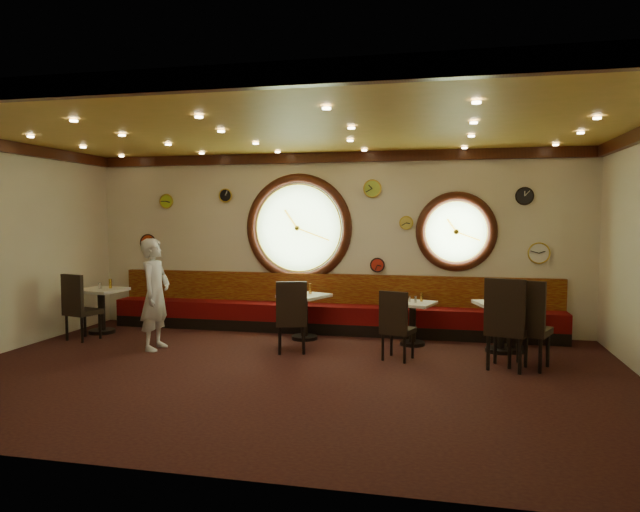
# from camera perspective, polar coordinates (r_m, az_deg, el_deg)

# --- Properties ---
(floor) EXTENTS (9.00, 6.00, 0.00)m
(floor) POSITION_cam_1_polar(r_m,az_deg,el_deg) (7.65, -3.40, -11.66)
(floor) COLOR black
(floor) RESTS_ON ground
(ceiling) EXTENTS (9.00, 6.00, 0.02)m
(ceiling) POSITION_cam_1_polar(r_m,az_deg,el_deg) (7.46, -3.51, 12.75)
(ceiling) COLOR gold
(ceiling) RESTS_ON wall_back
(wall_back) EXTENTS (9.00, 0.02, 3.20)m
(wall_back) POSITION_cam_1_polar(r_m,az_deg,el_deg) (10.30, 1.10, 1.41)
(wall_back) COLOR beige
(wall_back) RESTS_ON floor
(wall_front) EXTENTS (9.00, 0.02, 3.20)m
(wall_front) POSITION_cam_1_polar(r_m,az_deg,el_deg) (4.58, -13.75, -1.94)
(wall_front) COLOR beige
(wall_front) RESTS_ON floor
(molding_back) EXTENTS (9.00, 0.10, 0.18)m
(molding_back) POSITION_cam_1_polar(r_m,az_deg,el_deg) (10.29, 1.06, 9.83)
(molding_back) COLOR black
(molding_back) RESTS_ON wall_back
(molding_front) EXTENTS (9.00, 0.10, 0.18)m
(molding_front) POSITION_cam_1_polar(r_m,az_deg,el_deg) (4.72, -13.79, 16.68)
(molding_front) COLOR black
(molding_front) RESTS_ON wall_back
(banquette_base) EXTENTS (8.00, 0.55, 0.20)m
(banquette_base) POSITION_cam_1_polar(r_m,az_deg,el_deg) (10.21, 0.78, -7.10)
(banquette_base) COLOR black
(banquette_base) RESTS_ON floor
(banquette_seat) EXTENTS (8.00, 0.55, 0.30)m
(banquette_seat) POSITION_cam_1_polar(r_m,az_deg,el_deg) (10.16, 0.78, -5.72)
(banquette_seat) COLOR #550709
(banquette_seat) RESTS_ON banquette_base
(banquette_back) EXTENTS (8.00, 0.10, 0.55)m
(banquette_back) POSITION_cam_1_polar(r_m,az_deg,el_deg) (10.31, 1.03, -3.32)
(banquette_back) COLOR #5D0E07
(banquette_back) RESTS_ON wall_back
(porthole_left_glass) EXTENTS (1.66, 0.02, 1.66)m
(porthole_left_glass) POSITION_cam_1_polar(r_m,az_deg,el_deg) (10.42, -2.14, 2.82)
(porthole_left_glass) COLOR #A0D17D
(porthole_left_glass) RESTS_ON wall_back
(porthole_left_frame) EXTENTS (1.98, 0.18, 1.98)m
(porthole_left_frame) POSITION_cam_1_polar(r_m,az_deg,el_deg) (10.41, -2.16, 2.81)
(porthole_left_frame) COLOR black
(porthole_left_frame) RESTS_ON wall_back
(porthole_left_ring) EXTENTS (1.61, 0.03, 1.61)m
(porthole_left_ring) POSITION_cam_1_polar(r_m,az_deg,el_deg) (10.38, -2.20, 2.81)
(porthole_left_ring) COLOR gold
(porthole_left_ring) RESTS_ON wall_back
(porthole_right_glass) EXTENTS (1.10, 0.02, 1.10)m
(porthole_right_glass) POSITION_cam_1_polar(r_m,az_deg,el_deg) (10.09, 13.46, 2.39)
(porthole_right_glass) COLOR #A0D17D
(porthole_right_glass) RESTS_ON wall_back
(porthole_right_frame) EXTENTS (1.38, 0.18, 1.38)m
(porthole_right_frame) POSITION_cam_1_polar(r_m,az_deg,el_deg) (10.08, 13.46, 2.38)
(porthole_right_frame) COLOR black
(porthole_right_frame) RESTS_ON wall_back
(porthole_right_ring) EXTENTS (1.09, 0.03, 1.09)m
(porthole_right_ring) POSITION_cam_1_polar(r_m,az_deg,el_deg) (10.05, 13.46, 2.38)
(porthole_right_ring) COLOR gold
(porthole_right_ring) RESTS_ON wall_back
(wall_clock_0) EXTENTS (0.28, 0.03, 0.28)m
(wall_clock_0) POSITION_cam_1_polar(r_m,az_deg,el_deg) (10.14, 19.77, 5.66)
(wall_clock_0) COLOR black
(wall_clock_0) RESTS_ON wall_back
(wall_clock_1) EXTENTS (0.26, 0.03, 0.26)m
(wall_clock_1) POSITION_cam_1_polar(r_m,az_deg,el_deg) (11.33, -15.09, 5.31)
(wall_clock_1) COLOR #B1CF29
(wall_clock_1) RESTS_ON wall_back
(wall_clock_2) EXTENTS (0.32, 0.03, 0.32)m
(wall_clock_2) POSITION_cam_1_polar(r_m,az_deg,el_deg) (11.52, -16.78, 1.27)
(wall_clock_2) COLOR red
(wall_clock_2) RESTS_ON wall_back
(wall_clock_3) EXTENTS (0.30, 0.03, 0.30)m
(wall_clock_3) POSITION_cam_1_polar(r_m,az_deg,el_deg) (10.14, 5.26, 6.72)
(wall_clock_3) COLOR #A0C13C
(wall_clock_3) RESTS_ON wall_back
(wall_clock_4) EXTENTS (0.24, 0.03, 0.24)m
(wall_clock_4) POSITION_cam_1_polar(r_m,az_deg,el_deg) (10.15, 5.77, -0.91)
(wall_clock_4) COLOR red
(wall_clock_4) RESTS_ON wall_back
(wall_clock_5) EXTENTS (0.34, 0.03, 0.34)m
(wall_clock_5) POSITION_cam_1_polar(r_m,az_deg,el_deg) (10.19, 21.04, 0.27)
(wall_clock_5) COLOR white
(wall_clock_5) RESTS_ON wall_back
(wall_clock_6) EXTENTS (0.22, 0.03, 0.22)m
(wall_clock_6) POSITION_cam_1_polar(r_m,az_deg,el_deg) (10.07, 8.63, 3.30)
(wall_clock_6) COLOR gold
(wall_clock_6) RESTS_ON wall_back
(wall_clock_7) EXTENTS (0.24, 0.03, 0.24)m
(wall_clock_7) POSITION_cam_1_polar(r_m,az_deg,el_deg) (10.83, -9.42, 5.98)
(wall_clock_7) COLOR black
(wall_clock_7) RESTS_ON wall_back
(table_a) EXTENTS (0.79, 0.79, 0.79)m
(table_a) POSITION_cam_1_polar(r_m,az_deg,el_deg) (10.81, -21.02, -4.61)
(table_a) COLOR black
(table_a) RESTS_ON floor
(table_b) EXTENTS (0.90, 0.90, 0.76)m
(table_b) POSITION_cam_1_polar(r_m,az_deg,el_deg) (9.60, -1.58, -5.51)
(table_b) COLOR black
(table_b) RESTS_ON floor
(table_c) EXTENTS (0.79, 0.79, 0.70)m
(table_c) POSITION_cam_1_polar(r_m,az_deg,el_deg) (9.29, 9.24, -6.13)
(table_c) COLOR black
(table_c) RESTS_ON floor
(table_d) EXTENTS (0.79, 0.79, 0.84)m
(table_d) POSITION_cam_1_polar(r_m,az_deg,el_deg) (9.23, 18.63, -5.78)
(table_d) COLOR black
(table_d) RESTS_ON floor
(table_e) EXTENTS (0.86, 0.86, 0.76)m
(table_e) POSITION_cam_1_polar(r_m,az_deg,el_deg) (9.12, 17.61, -6.20)
(table_e) COLOR black
(table_e) RESTS_ON floor
(chair_a) EXTENTS (0.57, 0.57, 0.69)m
(chair_a) POSITION_cam_1_polar(r_m,az_deg,el_deg) (10.26, -23.06, -4.32)
(chair_a) COLOR black
(chair_a) RESTS_ON floor
(chair_b) EXTENTS (0.56, 0.56, 0.68)m
(chair_b) POSITION_cam_1_polar(r_m,az_deg,el_deg) (8.60, -2.86, -5.62)
(chair_b) COLOR black
(chair_b) RESTS_ON floor
(chair_c) EXTENTS (0.53, 0.53, 0.62)m
(chair_c) POSITION_cam_1_polar(r_m,az_deg,el_deg) (8.24, 7.58, -6.45)
(chair_c) COLOR black
(chair_c) RESTS_ON floor
(chair_d) EXTENTS (0.67, 0.67, 0.75)m
(chair_d) POSITION_cam_1_polar(r_m,az_deg,el_deg) (8.17, 20.04, -5.89)
(chair_d) COLOR black
(chair_d) RESTS_ON floor
(chair_e) EXTENTS (0.65, 0.65, 0.77)m
(chair_e) POSITION_cam_1_polar(r_m,az_deg,el_deg) (8.02, 18.12, -5.91)
(chair_e) COLOR black
(chair_e) RESTS_ON floor
(condiment_a_salt) EXTENTS (0.04, 0.04, 0.10)m
(condiment_a_salt) POSITION_cam_1_polar(r_m,az_deg,el_deg) (10.77, -21.22, -2.80)
(condiment_a_salt) COLOR silver
(condiment_a_salt) RESTS_ON table_a
(condiment_b_salt) EXTENTS (0.04, 0.04, 0.10)m
(condiment_b_salt) POSITION_cam_1_polar(r_m,az_deg,el_deg) (9.61, -1.99, -3.50)
(condiment_b_salt) COLOR silver
(condiment_b_salt) RESTS_ON table_b
(condiment_c_salt) EXTENTS (0.03, 0.03, 0.09)m
(condiment_c_salt) POSITION_cam_1_polar(r_m,az_deg,el_deg) (9.28, 8.95, -4.25)
(condiment_c_salt) COLOR silver
(condiment_c_salt) RESTS_ON table_c
(condiment_d_salt) EXTENTS (0.04, 0.04, 0.11)m
(condiment_d_salt) POSITION_cam_1_polar(r_m,az_deg,el_deg) (9.17, 18.36, -3.52)
(condiment_d_salt) COLOR #BBBCC0
(condiment_d_salt) RESTS_ON table_d
(condiment_a_pepper) EXTENTS (0.04, 0.04, 0.11)m
(condiment_a_pepper) POSITION_cam_1_polar(r_m,az_deg,el_deg) (10.78, -21.11, -2.78)
(condiment_a_pepper) COLOR silver
(condiment_a_pepper) RESTS_ON table_a
(condiment_b_pepper) EXTENTS (0.04, 0.04, 0.10)m
(condiment_b_pepper) POSITION_cam_1_polar(r_m,az_deg,el_deg) (9.51, -1.57, -3.57)
(condiment_b_pepper) COLOR silver
(condiment_b_pepper) RESTS_ON table_b
(condiment_c_pepper) EXTENTS (0.04, 0.04, 0.11)m
(condiment_c_pepper) POSITION_cam_1_polar(r_m,az_deg,el_deg) (9.17, 9.53, -4.30)
(condiment_c_pepper) COLOR silver
(condiment_c_pepper) RESTS_ON table_c
(condiment_d_pepper) EXTENTS (0.04, 0.04, 0.11)m
(condiment_d_pepper) POSITION_cam_1_polar(r_m,az_deg,el_deg) (9.18, 18.87, -3.51)
(condiment_d_pepper) COLOR silver
(condiment_d_pepper) RESTS_ON table_d
(condiment_a_bottle) EXTENTS (0.05, 0.05, 0.17)m
(condiment_a_bottle) POSITION_cam_1_polar(r_m,az_deg,el_deg) (10.77, -20.23, -2.61)
(condiment_a_bottle) COLOR gold
(condiment_a_bottle) RESTS_ON table_a
(condiment_b_bottle) EXTENTS (0.05, 0.05, 0.17)m
(condiment_b_bottle) POSITION_cam_1_polar(r_m,az_deg,el_deg) (9.62, -0.99, -3.28)
(condiment_b_bottle) COLOR orange
(condiment_b_bottle) RESTS_ON table_b
(condiment_c_bottle) EXTENTS (0.04, 0.04, 0.14)m
(condiment_c_bottle) POSITION_cam_1_polar(r_m,az_deg,el_deg) (9.32, 10.11, -4.07)
(condiment_c_bottle) COLOR gold
(condiment_c_bottle) RESTS_ON table_c
(condiment_d_bottle) EXTENTS (0.05, 0.05, 0.16)m
(condiment_d_bottle) POSITION_cam_1_polar(r_m,az_deg,el_deg) (9.24, 19.02, -3.31)
(condiment_d_bottle) COLOR gold
(condiment_d_bottle) RESTS_ON table_d
(condiment_e_salt) EXTENTS (0.03, 0.03, 0.09)m
(condiment_e_salt) POSITION_cam_1_polar(r_m,az_deg,el_deg) (9.11, 17.41, -4.14)
(condiment_e_salt) COLOR silver
(condiment_e_salt) RESTS_ON table_e
(condiment_e_pepper) EXTENTS (0.04, 0.04, 0.11)m
(condiment_e_pepper) POSITION_cam_1_polar(r_m,az_deg,el_deg) (9.09, 17.62, -4.08)
(condiment_e_pepper) COLOR silver
(condiment_e_pepper) RESTS_ON table_e
(condiment_e_bottle) EXTENTS (0.05, 0.05, 0.16)m
(condiment_e_bottle) POSITION_cam_1_polar(r_m,az_deg,el_deg) (9.11, 18.00, -3.93)
(condiment_e_bottle) COLOR gold
(condiment_e_bottle) RESTS_ON table_e
(waiter) EXTENTS (0.43, 0.64, 1.72)m
(waiter) POSITION_cam_1_polar(r_m,az_deg,el_deg) (9.19, -16.15, -3.68)
(waiter) COLOR silver
(waiter) RESTS_ON floor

